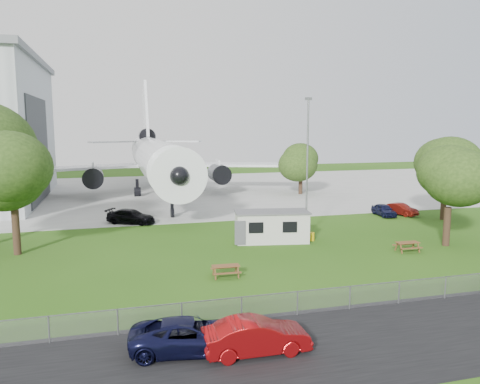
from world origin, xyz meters
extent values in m
plane|color=#39661A|center=(0.00, 0.00, 0.00)|extent=(160.00, 160.00, 0.00)
cube|color=black|center=(0.00, -13.00, 0.01)|extent=(120.00, 8.00, 0.02)
cube|color=#B7B7B2|center=(0.00, 38.00, 0.01)|extent=(120.00, 46.00, 0.03)
cube|color=#2D3033|center=(-16.93, 33.00, 6.75)|extent=(0.16, 16.00, 12.96)
cylinder|color=white|center=(-2.00, 34.00, 5.10)|extent=(5.40, 34.00, 5.40)
cone|color=white|center=(-2.00, 15.00, 5.10)|extent=(5.40, 5.50, 5.40)
cone|color=white|center=(-2.00, 55.00, 5.90)|extent=(4.86, 9.00, 4.86)
cube|color=white|center=(-14.50, 37.20, 3.90)|extent=(21.36, 10.77, 0.36)
cube|color=white|center=(10.50, 37.20, 3.90)|extent=(21.36, 10.77, 0.36)
cube|color=white|center=(-2.00, 55.00, 11.60)|extent=(0.46, 9.96, 12.17)
cylinder|color=#515459|center=(-10.50, 33.50, 3.00)|extent=(2.50, 4.20, 2.50)
cylinder|color=#515459|center=(6.50, 33.50, 3.00)|extent=(2.50, 4.20, 2.50)
cylinder|color=#515459|center=(-2.00, 54.00, 7.90)|extent=(2.60, 4.50, 2.60)
cylinder|color=black|center=(-2.00, 18.50, 1.20)|extent=(0.36, 0.36, 2.40)
cylinder|color=black|center=(-4.80, 35.00, 1.20)|extent=(0.44, 0.44, 2.40)
cylinder|color=black|center=(0.80, 35.00, 1.20)|extent=(0.44, 0.44, 2.40)
cube|color=beige|center=(4.82, 5.63, 1.25)|extent=(6.34, 3.48, 2.50)
cube|color=#59595B|center=(4.82, 5.63, 2.56)|extent=(6.57, 3.71, 0.12)
cylinder|color=gold|center=(8.22, 5.03, 0.35)|extent=(0.50, 0.50, 0.70)
cube|color=gray|center=(0.00, -9.50, 0.00)|extent=(58.00, 0.04, 1.30)
cylinder|color=slate|center=(8.20, 6.20, 6.00)|extent=(0.16, 0.16, 12.00)
cylinder|color=#382619|center=(-15.23, 6.91, 1.80)|extent=(0.56, 0.56, 3.59)
sphere|color=#436220|center=(-15.23, 6.91, 6.19)|extent=(6.41, 6.41, 6.41)
cylinder|color=#382619|center=(18.17, 0.58, 1.59)|extent=(0.56, 0.56, 3.18)
sphere|color=#436220|center=(18.17, 0.58, 5.48)|extent=(6.15, 6.15, 6.15)
cylinder|color=#382619|center=(25.22, 9.81, 1.82)|extent=(0.56, 0.56, 3.63)
sphere|color=#436220|center=(25.22, 9.81, 6.26)|extent=(7.13, 7.13, 7.13)
cylinder|color=#382619|center=(17.88, 30.78, 1.32)|extent=(0.56, 0.56, 2.64)
sphere|color=#436220|center=(17.88, 30.78, 4.55)|extent=(6.02, 6.02, 6.02)
imported|color=maroon|center=(-2.27, -12.86, 0.76)|extent=(4.66, 1.69, 1.53)
imported|color=black|center=(-5.03, -11.95, 0.72)|extent=(5.46, 3.18, 1.43)
imported|color=black|center=(20.33, 13.15, 0.64)|extent=(1.86, 3.88, 1.28)
imported|color=maroon|center=(22.35, 13.10, 0.64)|extent=(2.57, 4.10, 1.28)
imported|color=black|center=(-6.40, 16.26, 0.71)|extent=(5.26, 4.14, 1.43)
camera|label=1|loc=(-7.94, -31.01, 9.74)|focal=35.00mm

